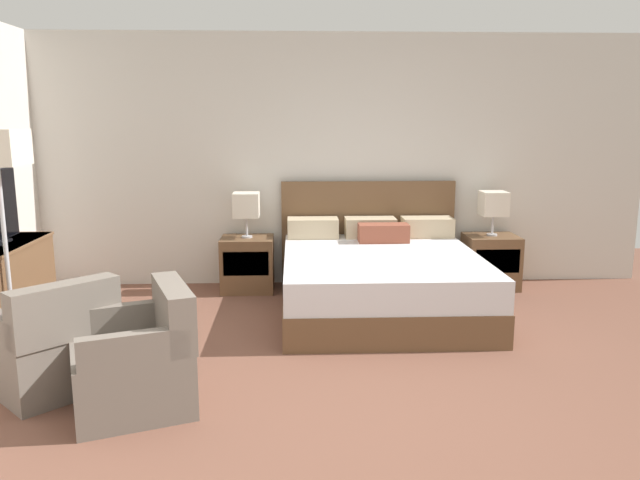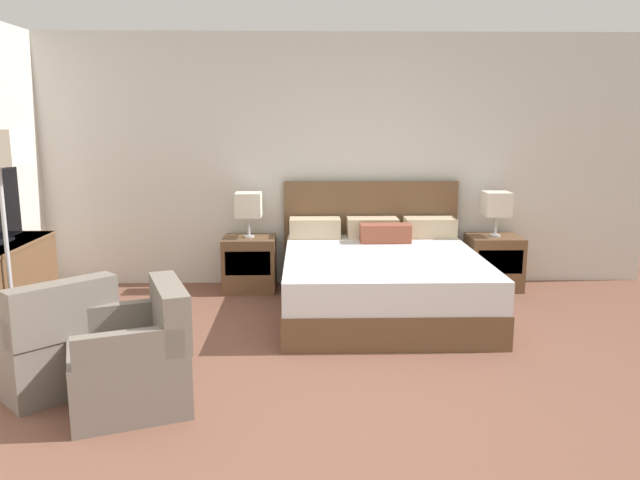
# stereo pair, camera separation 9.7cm
# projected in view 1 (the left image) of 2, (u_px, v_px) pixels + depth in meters

# --- Properties ---
(ground_plane) EXTENTS (9.61, 9.61, 0.00)m
(ground_plane) POSITION_uv_depth(u_px,v_px,m) (339.00, 422.00, 3.68)
(ground_plane) COLOR brown
(wall_back) EXTENTS (7.04, 0.06, 2.63)m
(wall_back) POSITION_uv_depth(u_px,v_px,m) (317.00, 161.00, 6.59)
(wall_back) COLOR beige
(wall_back) RESTS_ON ground
(bed) EXTENTS (1.84, 2.08, 1.11)m
(bed) POSITION_uv_depth(u_px,v_px,m) (380.00, 278.00, 5.78)
(bed) COLOR brown
(bed) RESTS_ON ground
(nightstand_left) EXTENTS (0.53, 0.46, 0.56)m
(nightstand_left) POSITION_uv_depth(u_px,v_px,m) (248.00, 264.00, 6.44)
(nightstand_left) COLOR brown
(nightstand_left) RESTS_ON ground
(nightstand_right) EXTENTS (0.53, 0.46, 0.56)m
(nightstand_right) POSITION_uv_depth(u_px,v_px,m) (490.00, 262.00, 6.55)
(nightstand_right) COLOR brown
(nightstand_right) RESTS_ON ground
(table_lamp_left) EXTENTS (0.26, 0.26, 0.46)m
(table_lamp_left) POSITION_uv_depth(u_px,v_px,m) (246.00, 205.00, 6.33)
(table_lamp_left) COLOR #B7B7BC
(table_lamp_left) RESTS_ON nightstand_left
(table_lamp_right) EXTENTS (0.26, 0.26, 0.46)m
(table_lamp_right) POSITION_uv_depth(u_px,v_px,m) (494.00, 204.00, 6.44)
(table_lamp_right) COLOR #B7B7BC
(table_lamp_right) RESTS_ON nightstand_right
(armchair_by_window) EXTENTS (0.97, 0.97, 0.76)m
(armchair_by_window) POSITION_uv_depth(u_px,v_px,m) (53.00, 347.00, 4.08)
(armchair_by_window) COLOR #70665B
(armchair_by_window) RESTS_ON ground
(armchair_companion) EXTENTS (0.88, 0.88, 0.76)m
(armchair_companion) POSITION_uv_depth(u_px,v_px,m) (138.00, 363.00, 3.83)
(armchair_companion) COLOR #70665B
(armchair_companion) RESTS_ON ground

